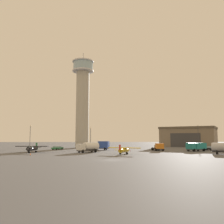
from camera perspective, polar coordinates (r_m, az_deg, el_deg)
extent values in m
plane|color=#545456|center=(46.17, -0.13, -11.72)|extent=(400.00, 400.00, 0.00)
cylinder|color=#B2AD9E|center=(104.82, -7.28, 0.74)|extent=(5.85, 5.85, 34.39)
cylinder|color=silver|center=(108.37, -7.15, 9.96)|extent=(9.66, 9.66, 0.60)
cylinder|color=#99B7C6|center=(109.01, -7.13, 11.07)|extent=(8.88, 8.88, 3.81)
cylinder|color=silver|center=(109.67, -7.12, 12.15)|extent=(9.66, 9.66, 0.50)
cylinder|color=#38383D|center=(110.40, -7.10, 13.25)|extent=(0.16, 0.16, 4.00)
cube|color=#7A6B56|center=(123.63, 18.42, -6.03)|extent=(31.55, 29.78, 8.68)
cube|color=brown|center=(123.73, 18.34, -3.79)|extent=(32.37, 30.60, 1.00)
cube|color=#38383A|center=(113.96, 17.55, -6.61)|extent=(11.79, 7.35, 6.51)
cylinder|color=black|center=(72.76, -19.01, -8.51)|extent=(1.81, 6.01, 1.18)
cone|color=#38383D|center=(69.82, -20.01, -8.57)|extent=(0.91, 0.94, 0.82)
cube|color=#38383D|center=(69.82, -20.01, -8.57)|extent=(0.10, 0.07, 1.80)
cube|color=black|center=(72.47, -19.08, -7.97)|extent=(9.58, 2.45, 0.19)
cylinder|color=#287A42|center=(73.07, -20.20, -8.22)|extent=(0.94, 0.18, 1.29)
cylinder|color=#287A42|center=(71.93, -17.96, -8.34)|extent=(0.94, 0.18, 1.29)
cube|color=#99B7C6|center=(71.69, -19.35, -8.27)|extent=(1.05, 1.14, 0.66)
cone|color=black|center=(75.72, -18.09, -8.37)|extent=(1.02, 1.42, 0.88)
cube|color=#287A42|center=(75.69, -18.07, -7.80)|extent=(0.23, 1.05, 1.61)
cube|color=black|center=(75.71, -18.09, -8.26)|extent=(2.92, 1.16, 0.09)
cylinder|color=black|center=(70.70, -19.74, -9.26)|extent=(0.58, 0.22, 0.57)
cylinder|color=black|center=(73.37, -19.74, -9.14)|extent=(0.58, 0.22, 0.57)
cylinder|color=black|center=(72.59, -18.21, -9.23)|extent=(0.58, 0.22, 0.57)
cylinder|color=gold|center=(61.44, 2.95, -9.38)|extent=(3.38, 5.37, 1.08)
cone|color=#38383D|center=(64.19, 3.87, -9.25)|extent=(1.03, 1.04, 0.76)
cube|color=#38383D|center=(64.19, 3.87, -9.25)|extent=(0.10, 0.09, 1.66)
cube|color=gold|center=(61.65, 3.03, -8.79)|extent=(8.41, 5.04, 0.17)
cylinder|color=red|center=(61.20, 4.28, -9.13)|extent=(0.80, 0.44, 1.18)
cylinder|color=red|center=(62.16, 1.81, -9.10)|extent=(0.80, 0.44, 1.18)
cube|color=#99B7C6|center=(62.40, 3.29, -9.06)|extent=(1.20, 1.24, 0.61)
cone|color=gold|center=(58.69, 1.95, -9.44)|extent=(1.27, 1.46, 0.81)
cube|color=red|center=(58.66, 1.94, -8.76)|extent=(0.52, 0.91, 1.48)
cube|color=gold|center=(58.69, 1.95, -9.32)|extent=(2.70, 1.86, 0.09)
cylinder|color=black|center=(63.45, 3.62, -10.01)|extent=(0.53, 0.36, 0.52)
cylinder|color=black|center=(60.99, 3.76, -10.16)|extent=(0.53, 0.36, 0.52)
cylinder|color=black|center=(61.66, 2.05, -10.12)|extent=(0.53, 0.36, 0.52)
cylinder|color=#B7BABF|center=(68.75, 25.09, -7.82)|extent=(4.78, 4.15, 2.23)
cylinder|color=black|center=(69.93, 24.49, -8.92)|extent=(0.76, 0.99, 1.00)
cylinder|color=black|center=(67.82, 24.35, -9.03)|extent=(0.76, 0.99, 1.00)
cube|color=#38383D|center=(80.89, 11.12, -8.86)|extent=(2.49, 6.09, 0.24)
cube|color=orange|center=(78.83, 11.60, -8.20)|extent=(2.65, 1.86, 1.75)
cube|color=#99B7C6|center=(78.09, 11.79, -7.96)|extent=(2.15, 0.25, 0.87)
cube|color=brown|center=(81.82, 10.89, -8.70)|extent=(2.84, 4.17, 0.16)
cube|color=#997547|center=(82.17, 10.80, -8.32)|extent=(1.07, 1.07, 0.90)
cylinder|color=black|center=(79.31, 12.40, -8.97)|extent=(1.02, 0.35, 1.00)
cylinder|color=black|center=(78.57, 10.81, -9.04)|extent=(1.02, 0.35, 1.00)
cylinder|color=black|center=(82.95, 11.48, -8.87)|extent=(1.02, 0.35, 1.00)
cylinder|color=black|center=(82.25, 9.96, -8.93)|extent=(1.02, 0.35, 1.00)
cube|color=#38383D|center=(69.45, -5.96, -9.38)|extent=(6.52, 5.14, 0.24)
cube|color=white|center=(68.25, -7.68, -8.57)|extent=(2.82, 2.97, 1.76)
cube|color=#99B7C6|center=(67.83, -8.32, -8.27)|extent=(1.15, 1.72, 0.88)
cylinder|color=white|center=(69.94, -5.18, -8.35)|extent=(4.92, 4.27, 2.23)
cylinder|color=black|center=(67.41, -7.22, -9.56)|extent=(0.77, 0.99, 1.00)
cylinder|color=black|center=(69.26, -8.07, -9.46)|extent=(0.77, 0.99, 1.00)
cylinder|color=black|center=(69.56, -4.10, -9.49)|extent=(0.77, 0.99, 1.00)
cylinder|color=black|center=(71.36, -5.01, -9.40)|extent=(0.77, 0.99, 1.00)
cube|color=#38383D|center=(80.56, 20.04, -8.61)|extent=(7.12, 4.89, 0.24)
cube|color=teal|center=(78.65, 18.81, -7.94)|extent=(2.87, 3.13, 1.91)
cube|color=#99B7C6|center=(77.96, 18.35, -7.69)|extent=(1.03, 1.96, 0.96)
cube|color=teal|center=(81.37, 20.53, -7.81)|extent=(5.33, 4.35, 1.89)
cylinder|color=black|center=(77.99, 19.51, -8.81)|extent=(0.69, 1.02, 1.00)
cylinder|color=black|center=(79.51, 18.26, -8.80)|extent=(0.69, 1.02, 1.00)
cylinder|color=black|center=(81.43, 21.62, -8.61)|extent=(0.69, 1.02, 1.00)
cylinder|color=black|center=(82.89, 20.39, -8.61)|extent=(0.69, 1.02, 1.00)
cube|color=#38383D|center=(83.31, -2.70, -8.90)|extent=(5.84, 3.48, 0.24)
cube|color=#2847A8|center=(83.87, -4.01, -8.12)|extent=(2.19, 2.75, 1.96)
cube|color=#99B7C6|center=(84.09, -4.47, -7.85)|extent=(0.69, 1.97, 0.98)
cube|color=#2847A8|center=(83.00, -2.08, -8.02)|extent=(4.22, 3.38, 2.36)
cylinder|color=black|center=(82.88, -4.21, -8.99)|extent=(0.56, 1.04, 1.00)
cylinder|color=black|center=(84.93, -3.75, -8.93)|extent=(0.56, 1.04, 1.00)
cylinder|color=black|center=(81.81, -1.80, -9.03)|extent=(0.56, 1.04, 1.00)
cylinder|color=black|center=(83.89, -1.39, -8.97)|extent=(0.56, 1.04, 1.00)
cube|color=black|center=(89.29, 22.71, -8.26)|extent=(4.13, 4.73, 0.55)
cube|color=#99B7C6|center=(89.50, 22.72, -7.92)|extent=(2.81, 3.01, 0.50)
cylinder|color=black|center=(87.69, 23.08, -8.47)|extent=(0.62, 0.52, 0.64)
cylinder|color=black|center=(88.00, 22.00, -8.51)|extent=(0.62, 0.52, 0.64)
cylinder|color=black|center=(90.63, 23.42, -8.37)|extent=(0.62, 0.52, 0.64)
cylinder|color=black|center=(90.93, 22.37, -8.41)|extent=(0.62, 0.52, 0.64)
cube|color=#287A42|center=(87.49, -13.27, -8.63)|extent=(3.93, 4.76, 0.55)
cube|color=#99B7C6|center=(87.30, -13.36, -8.29)|extent=(2.74, 3.00, 0.50)
cylinder|color=black|center=(89.16, -13.04, -8.77)|extent=(0.64, 0.49, 0.64)
cylinder|color=black|center=(88.04, -12.20, -8.82)|extent=(0.64, 0.49, 0.64)
cylinder|color=black|center=(87.00, -14.35, -8.80)|extent=(0.64, 0.49, 0.64)
cylinder|color=black|center=(85.84, -13.51, -8.86)|extent=(0.64, 0.49, 0.64)
cylinder|color=#38383D|center=(92.02, -5.29, -6.54)|extent=(0.18, 0.18, 7.97)
sphere|color=#F9E5B2|center=(92.11, -5.26, -3.93)|extent=(0.44, 0.44, 0.44)
cylinder|color=#38383D|center=(101.20, 20.45, -5.85)|extent=(0.18, 0.18, 9.04)
sphere|color=#F9E5B2|center=(101.32, 20.35, -3.17)|extent=(0.44, 0.44, 0.44)
cylinder|color=#38383D|center=(100.37, -19.51, -5.89)|extent=(0.18, 0.18, 9.01)
sphere|color=#F9E5B2|center=(100.49, -19.41, -3.20)|extent=(0.44, 0.44, 0.44)
cube|color=black|center=(61.90, -19.43, -9.98)|extent=(0.36, 0.36, 0.04)
cone|color=orange|center=(61.88, -19.42, -9.68)|extent=(0.30, 0.30, 0.60)
cylinder|color=white|center=(61.88, -19.42, -9.66)|extent=(0.21, 0.21, 0.08)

